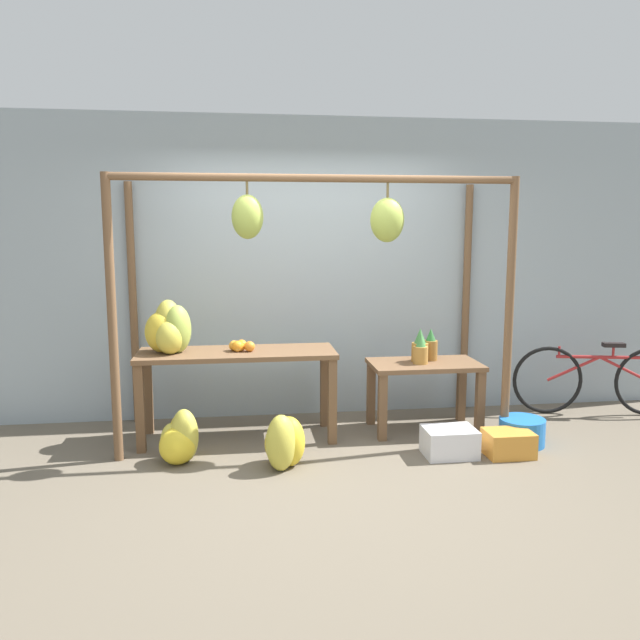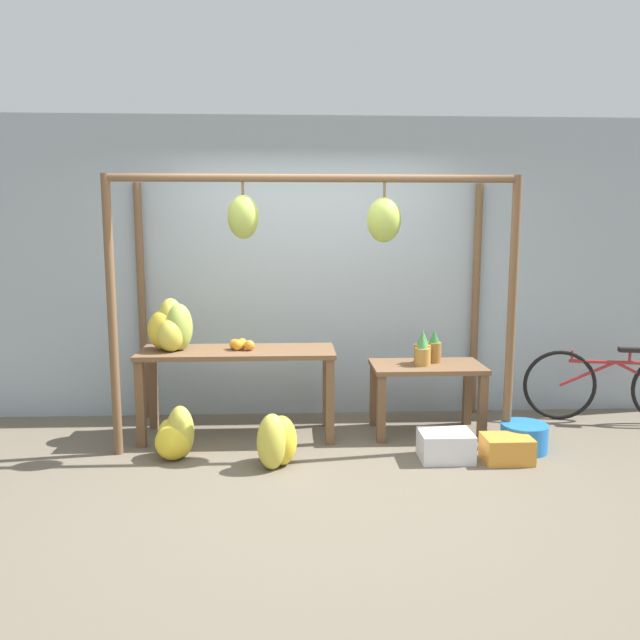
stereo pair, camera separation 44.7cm
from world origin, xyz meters
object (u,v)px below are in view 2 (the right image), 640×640
at_px(pineapple_cluster, 426,350).
at_px(blue_bucket, 524,437).
at_px(orange_pile, 240,345).
at_px(banana_pile_ground_left, 176,436).
at_px(banana_pile_on_table, 171,328).
at_px(fruit_crate_white, 446,446).
at_px(fruit_crate_purple, 507,449).
at_px(banana_pile_ground_right, 276,441).
at_px(parked_bicycle, 614,385).

xyz_separation_m(pineapple_cluster, blue_bucket, (0.70, -0.51, -0.62)).
height_order(orange_pile, pineapple_cluster, pineapple_cluster).
height_order(orange_pile, banana_pile_ground_left, orange_pile).
bearing_deg(pineapple_cluster, orange_pile, -178.62).
xyz_separation_m(banana_pile_on_table, orange_pile, (0.58, -0.01, -0.14)).
relative_size(banana_pile_on_table, banana_pile_ground_left, 1.10).
xyz_separation_m(orange_pile, fruit_crate_white, (1.62, -0.64, -0.69)).
distance_m(banana_pile_ground_left, fruit_crate_white, 2.11).
bearing_deg(orange_pile, pineapple_cluster, 1.38).
xyz_separation_m(banana_pile_on_table, fruit_crate_purple, (2.67, -0.71, -0.85)).
distance_m(orange_pile, fruit_crate_white, 1.88).
distance_m(banana_pile_on_table, banana_pile_ground_right, 1.37).
xyz_separation_m(blue_bucket, fruit_crate_purple, (-0.22, -0.23, -0.01)).
relative_size(banana_pile_on_table, fruit_crate_purple, 1.25).
relative_size(orange_pile, banana_pile_ground_left, 0.52).
bearing_deg(fruit_crate_purple, banana_pile_ground_left, 175.30).
height_order(fruit_crate_white, fruit_crate_purple, fruit_crate_white).
xyz_separation_m(banana_pile_on_table, banana_pile_ground_right, (0.89, -0.71, -0.76)).
xyz_separation_m(banana_pile_ground_right, parked_bicycle, (3.09, 0.93, 0.16)).
bearing_deg(blue_bucket, parked_bicycle, 32.54).
distance_m(orange_pile, blue_bucket, 2.46).
relative_size(banana_pile_ground_left, blue_bucket, 1.11).
bearing_deg(fruit_crate_white, banana_pile_ground_left, 175.96).
bearing_deg(banana_pile_on_table, fruit_crate_purple, -15.00).
relative_size(banana_pile_on_table, banana_pile_ground_right, 1.01).
height_order(banana_pile_ground_right, fruit_crate_purple, banana_pile_ground_right).
bearing_deg(banana_pile_on_table, parked_bicycle, 3.09).
distance_m(fruit_crate_white, parked_bicycle, 2.00).
bearing_deg(blue_bucket, banana_pile_ground_left, -179.61).
relative_size(fruit_crate_white, parked_bicycle, 0.25).
xyz_separation_m(pineapple_cluster, banana_pile_ground_left, (-2.08, -0.53, -0.56)).
bearing_deg(parked_bicycle, banana_pile_on_table, -176.91).
xyz_separation_m(banana_pile_ground_left, blue_bucket, (2.78, 0.02, -0.06)).
bearing_deg(blue_bucket, fruit_crate_white, -166.24).
distance_m(banana_pile_on_table, banana_pile_ground_left, 0.93).
relative_size(orange_pile, banana_pile_ground_right, 0.48).
distance_m(banana_pile_ground_right, fruit_crate_purple, 1.78).
xyz_separation_m(fruit_crate_white, parked_bicycle, (1.78, 0.87, 0.24)).
xyz_separation_m(parked_bicycle, fruit_crate_purple, (-1.32, -0.93, -0.25)).
xyz_separation_m(pineapple_cluster, fruit_crate_purple, (0.48, -0.74, -0.63)).
xyz_separation_m(orange_pile, banana_pile_ground_left, (-0.47, -0.49, -0.63)).
bearing_deg(banana_pile_ground_left, banana_pile_on_table, 101.99).
bearing_deg(orange_pile, banana_pile_on_table, 178.80).
bearing_deg(banana_pile_ground_left, pineapple_cluster, 14.33).
height_order(parked_bicycle, fruit_crate_purple, parked_bicycle).
height_order(pineapple_cluster, blue_bucket, pineapple_cluster).
relative_size(orange_pile, blue_bucket, 0.58).
height_order(orange_pile, banana_pile_ground_right, orange_pile).
relative_size(banana_pile_ground_right, fruit_crate_white, 1.12).
xyz_separation_m(orange_pile, banana_pile_ground_right, (0.31, -0.70, -0.61)).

